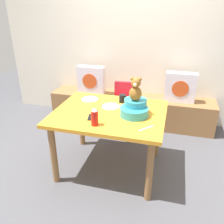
# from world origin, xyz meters

# --- Properties ---
(ground_plane) EXTENTS (8.00, 8.00, 0.00)m
(ground_plane) POSITION_xyz_m (0.00, 0.00, 0.00)
(ground_plane) COLOR #4C4C51
(back_wall) EXTENTS (4.40, 0.10, 2.60)m
(back_wall) POSITION_xyz_m (0.00, 1.51, 1.30)
(back_wall) COLOR silver
(back_wall) RESTS_ON ground_plane
(window_bench) EXTENTS (2.60, 0.44, 0.46)m
(window_bench) POSITION_xyz_m (0.00, 1.24, 0.23)
(window_bench) COLOR olive
(window_bench) RESTS_ON ground_plane
(pillow_floral_left) EXTENTS (0.44, 0.15, 0.44)m
(pillow_floral_left) POSITION_xyz_m (-0.65, 1.21, 0.68)
(pillow_floral_left) COLOR silver
(pillow_floral_left) RESTS_ON window_bench
(pillow_floral_right) EXTENTS (0.44, 0.15, 0.44)m
(pillow_floral_right) POSITION_xyz_m (0.74, 1.21, 0.68)
(pillow_floral_right) COLOR silver
(pillow_floral_right) RESTS_ON window_bench
(dining_table) EXTENTS (1.20, 0.97, 0.74)m
(dining_table) POSITION_xyz_m (0.00, 0.00, 0.64)
(dining_table) COLOR orange
(dining_table) RESTS_ON ground_plane
(highchair) EXTENTS (0.34, 0.47, 0.79)m
(highchair) POSITION_xyz_m (-0.02, 0.80, 0.52)
(highchair) COLOR red
(highchair) RESTS_ON ground_plane
(infant_seat_teal) EXTENTS (0.30, 0.33, 0.16)m
(infant_seat_teal) POSITION_xyz_m (0.27, -0.00, 0.81)
(infant_seat_teal) COLOR teal
(infant_seat_teal) RESTS_ON dining_table
(teddy_bear) EXTENTS (0.13, 0.12, 0.25)m
(teddy_bear) POSITION_xyz_m (0.27, -0.01, 1.02)
(teddy_bear) COLOR olive
(teddy_bear) RESTS_ON infant_seat_teal
(ketchup_bottle) EXTENTS (0.07, 0.07, 0.18)m
(ketchup_bottle) POSITION_xyz_m (-0.05, -0.33, 0.83)
(ketchup_bottle) COLOR red
(ketchup_bottle) RESTS_ON dining_table
(coffee_mug) EXTENTS (0.12, 0.08, 0.09)m
(coffee_mug) POSITION_xyz_m (0.08, 0.30, 0.79)
(coffee_mug) COLOR black
(coffee_mug) RESTS_ON dining_table
(dinner_plate_near) EXTENTS (0.20, 0.20, 0.01)m
(dinner_plate_near) POSITION_xyz_m (-0.33, 0.26, 0.75)
(dinner_plate_near) COLOR white
(dinner_plate_near) RESTS_ON dining_table
(dinner_plate_far) EXTENTS (0.20, 0.20, 0.01)m
(dinner_plate_far) POSITION_xyz_m (-0.02, 0.12, 0.75)
(dinner_plate_far) COLOR white
(dinner_plate_far) RESTS_ON dining_table
(cell_phone) EXTENTS (0.10, 0.16, 0.01)m
(cell_phone) POSITION_xyz_m (-0.14, -0.19, 0.74)
(cell_phone) COLOR black
(cell_phone) RESTS_ON dining_table
(table_fork) EXTENTS (0.12, 0.14, 0.01)m
(table_fork) POSITION_xyz_m (0.44, -0.28, 0.74)
(table_fork) COLOR silver
(table_fork) RESTS_ON dining_table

